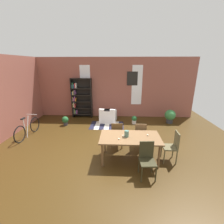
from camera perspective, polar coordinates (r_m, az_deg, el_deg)
The scene contains 21 objects.
ground_plane at distance 5.73m, azimuth -2.18°, elevation -12.62°, with size 10.34×10.34×0.00m, color #3C290F.
back_wall_brick at distance 8.52m, azimuth -0.35°, elevation 8.92°, with size 8.96×0.12×3.22m, color #955244.
window_pane_0 at distance 8.61m, azimuth -9.81°, elevation 9.84°, with size 0.55×0.02×2.09m, color white.
window_pane_1 at distance 8.47m, azimuth 9.21°, elevation 9.75°, with size 0.55×0.02×2.09m, color white.
dining_table at distance 4.74m, azimuth 6.69°, elevation -10.00°, with size 1.81×0.97×0.78m.
vase_on_table at distance 4.65m, azimuth 5.43°, elevation -8.01°, with size 0.13×0.13×0.19m, color #4C7266.
tealight_candle_0 at distance 4.51m, azimuth 2.59°, elevation -9.95°, with size 0.04×0.04×0.03m, color silver.
tealight_candle_1 at distance 4.69m, azimuth 4.07°, elevation -8.81°, with size 0.04×0.04×0.04m, color silver.
tealight_candle_2 at distance 4.83m, azimuth 13.07°, elevation -8.38°, with size 0.04×0.04×0.05m, color silver.
dining_chair_near_right at distance 4.27m, azimuth 12.86°, elevation -16.46°, with size 0.43×0.43×0.95m.
dining_chair_head_right at distance 5.08m, azimuth 21.44°, elevation -11.48°, with size 0.41×0.41×0.95m.
dining_chair_far_right at distance 5.50m, azimuth 10.38°, elevation -8.22°, with size 0.42×0.42×0.95m.
dining_chair_far_left at distance 5.45m, azimuth 1.83°, elevation -8.18°, with size 0.41×0.41×0.95m.
bookshelf_tall at distance 8.63m, azimuth -11.65°, elevation 5.19°, with size 1.11×0.30×2.15m.
armchair_white at distance 7.91m, azimuth -1.44°, elevation -1.70°, with size 0.88×0.88×0.75m.
bicycle_second at distance 7.21m, azimuth -28.78°, elevation -5.42°, with size 0.44×1.67×0.88m.
potted_plant_by_shelf at distance 8.26m, azimuth 20.74°, elevation -1.29°, with size 0.53×0.53×0.68m.
potted_plant_corner at distance 7.81m, azimuth -16.94°, elevation -2.99°, with size 0.31×0.31×0.44m.
potted_plant_window at distance 7.75m, azimuth 8.22°, elevation -2.76°, with size 0.26×0.26×0.40m.
striped_rug at distance 7.53m, azimuth -1.91°, elevation -4.94°, with size 1.61×1.10×0.01m.
framed_picture at distance 8.40m, azimuth 7.53°, elevation 12.21°, with size 0.56×0.03×0.72m, color black.
Camera 1 is at (0.44, -4.94, 2.86)m, focal length 24.65 mm.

